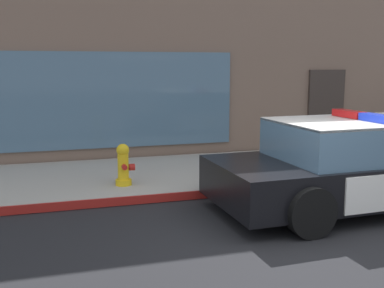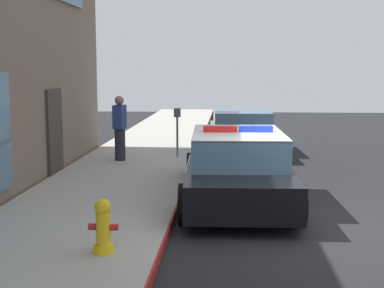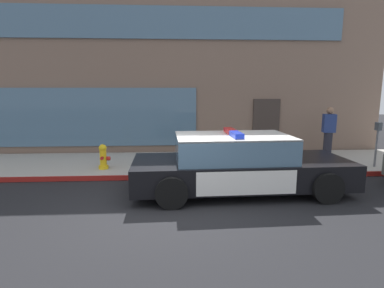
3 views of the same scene
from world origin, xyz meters
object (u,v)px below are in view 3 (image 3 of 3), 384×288
at_px(police_cruiser, 238,164).
at_px(pedestrian_on_sidewalk, 328,132).
at_px(fire_hydrant, 103,157).
at_px(parking_meter, 377,136).

relative_size(police_cruiser, pedestrian_on_sidewalk, 3.01).
distance_m(police_cruiser, fire_hydrant, 4.02).
height_order(police_cruiser, pedestrian_on_sidewalk, pedestrian_on_sidewalk).
distance_m(police_cruiser, pedestrian_on_sidewalk, 4.83).
distance_m(pedestrian_on_sidewalk, parking_meter, 1.64).
bearing_deg(pedestrian_on_sidewalk, police_cruiser, -42.08).
height_order(fire_hydrant, pedestrian_on_sidewalk, pedestrian_on_sidewalk).
bearing_deg(police_cruiser, parking_meter, 17.59).
xyz_separation_m(fire_hydrant, pedestrian_on_sidewalk, (7.33, 1.24, 0.51)).
bearing_deg(fire_hydrant, pedestrian_on_sidewalk, 9.58).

